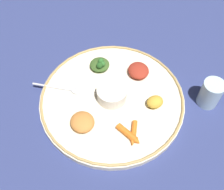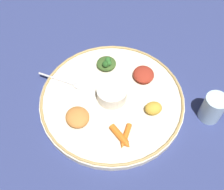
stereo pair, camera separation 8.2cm
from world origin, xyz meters
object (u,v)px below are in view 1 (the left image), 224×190
(center_bowl, at_px, (112,93))
(carrot_outer, at_px, (134,133))
(drinking_glass, at_px, (210,95))
(carrot_near_spoon, at_px, (128,134))
(greens_pile, at_px, (100,65))
(spoon, at_px, (65,89))

(center_bowl, height_order, carrot_outer, center_bowl)
(drinking_glass, bearing_deg, carrot_near_spoon, 62.49)
(greens_pile, xyz_separation_m, drinking_glass, (-0.35, -0.10, 0.00))
(center_bowl, bearing_deg, carrot_outer, 151.56)
(greens_pile, bearing_deg, drinking_glass, -164.65)
(carrot_outer, xyz_separation_m, drinking_glass, (-0.12, -0.24, 0.01))
(greens_pile, xyz_separation_m, carrot_outer, (-0.23, 0.15, -0.01))
(carrot_near_spoon, bearing_deg, drinking_glass, -117.51)
(center_bowl, xyz_separation_m, spoon, (0.14, 0.06, -0.02))
(greens_pile, height_order, carrot_outer, greens_pile)
(greens_pile, relative_size, carrot_near_spoon, 1.06)
(spoon, bearing_deg, drinking_glass, -148.63)
(drinking_glass, bearing_deg, center_bowl, 35.26)
(center_bowl, xyz_separation_m, greens_pile, (0.11, -0.08, -0.01))
(carrot_outer, bearing_deg, center_bowl, -28.44)
(drinking_glass, bearing_deg, greens_pile, 15.35)
(carrot_outer, bearing_deg, greens_pile, -32.24)
(spoon, bearing_deg, carrot_outer, 179.01)
(carrot_outer, distance_m, drinking_glass, 0.27)
(spoon, distance_m, carrot_near_spoon, 0.26)
(carrot_outer, bearing_deg, drinking_glass, -116.97)
(carrot_outer, bearing_deg, carrot_near_spoon, 53.33)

